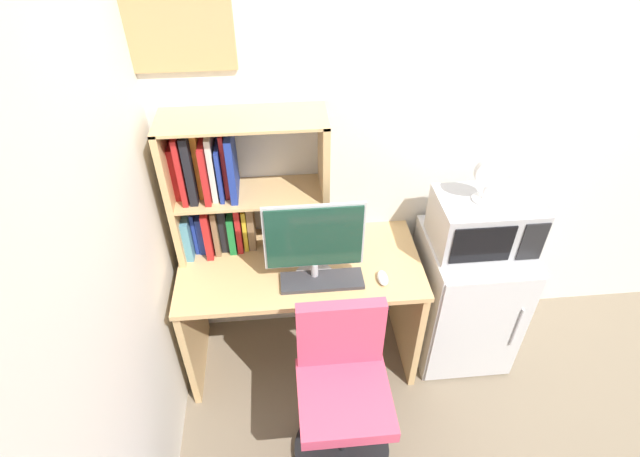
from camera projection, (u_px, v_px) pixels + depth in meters
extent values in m
cube|color=silver|center=(550.00, 128.00, 2.55)|extent=(6.40, 0.04, 2.60)
cube|color=tan|center=(300.00, 266.00, 2.55)|extent=(1.25, 0.61, 0.03)
cube|color=tan|center=(193.00, 322.00, 2.74)|extent=(0.04, 0.55, 0.73)
cube|color=tan|center=(407.00, 307.00, 2.83)|extent=(0.04, 0.55, 0.73)
cube|color=tan|center=(173.00, 192.00, 2.39)|extent=(0.03, 0.28, 0.75)
cube|color=tan|center=(324.00, 184.00, 2.44)|extent=(0.03, 0.28, 0.75)
cube|color=tan|center=(241.00, 119.00, 2.18)|extent=(0.77, 0.28, 0.01)
cube|color=tan|center=(250.00, 194.00, 2.43)|extent=(0.70, 0.28, 0.01)
cube|color=teal|center=(189.00, 231.00, 2.56)|extent=(0.04, 0.23, 0.23)
cube|color=navy|center=(196.00, 227.00, 2.58)|extent=(0.02, 0.16, 0.25)
cube|color=navy|center=(202.00, 229.00, 2.59)|extent=(0.03, 0.17, 0.22)
cube|color=#B21E1E|center=(209.00, 226.00, 2.56)|extent=(0.03, 0.23, 0.28)
cube|color=brown|center=(217.00, 225.00, 2.57)|extent=(0.03, 0.20, 0.27)
cube|color=black|center=(224.00, 224.00, 2.58)|extent=(0.04, 0.16, 0.26)
cube|color=#197233|center=(232.00, 228.00, 2.59)|extent=(0.03, 0.19, 0.22)
cube|color=#B21E1E|center=(239.00, 223.00, 2.58)|extent=(0.03, 0.18, 0.28)
cube|color=gold|center=(245.00, 224.00, 2.59)|extent=(0.02, 0.16, 0.25)
cube|color=brown|center=(251.00, 222.00, 2.59)|extent=(0.03, 0.16, 0.26)
cube|color=#B21E1E|center=(177.00, 168.00, 2.35)|extent=(0.04, 0.16, 0.27)
cube|color=#B21E1E|center=(182.00, 164.00, 2.31)|extent=(0.02, 0.23, 0.35)
cube|color=black|center=(191.00, 163.00, 2.31)|extent=(0.04, 0.22, 0.35)
cube|color=orange|center=(199.00, 161.00, 2.34)|extent=(0.03, 0.16, 0.34)
cube|color=#B21E1E|center=(206.00, 167.00, 2.33)|extent=(0.03, 0.24, 0.30)
cube|color=silver|center=(213.00, 163.00, 2.33)|extent=(0.03, 0.20, 0.33)
cube|color=navy|center=(220.00, 168.00, 2.35)|extent=(0.02, 0.21, 0.27)
cube|color=#B21E1E|center=(225.00, 161.00, 2.34)|extent=(0.02, 0.17, 0.33)
cube|color=navy|center=(232.00, 163.00, 2.33)|extent=(0.03, 0.23, 0.33)
cylinder|color=#B7B7BC|center=(315.00, 277.00, 2.46)|extent=(0.20, 0.20, 0.02)
cylinder|color=#B7B7BC|center=(315.00, 270.00, 2.43)|extent=(0.04, 0.04, 0.08)
cube|color=#B7B7BC|center=(314.00, 236.00, 2.30)|extent=(0.48, 0.01, 0.36)
cube|color=#193D2D|center=(314.00, 237.00, 2.29)|extent=(0.45, 0.02, 0.34)
cube|color=#333338|center=(322.00, 281.00, 2.43)|extent=(0.41, 0.14, 0.02)
ellipsoid|color=silver|center=(383.00, 278.00, 2.44)|extent=(0.05, 0.11, 0.03)
cube|color=silver|center=(464.00, 296.00, 2.84)|extent=(0.53, 0.53, 0.81)
cube|color=silver|center=(480.00, 333.00, 2.64)|extent=(0.50, 0.01, 0.78)
cylinder|color=#B2B2B7|center=(517.00, 328.00, 2.61)|extent=(0.01, 0.01, 0.28)
cube|color=#ADADB2|center=(484.00, 222.00, 2.50)|extent=(0.50, 0.34, 0.28)
cube|color=black|center=(483.00, 245.00, 2.36)|extent=(0.30, 0.01, 0.21)
cube|color=black|center=(533.00, 242.00, 2.38)|extent=(0.12, 0.01, 0.22)
cylinder|color=silver|center=(483.00, 199.00, 2.41)|extent=(0.11, 0.11, 0.01)
cylinder|color=silver|center=(485.00, 191.00, 2.38)|extent=(0.02, 0.02, 0.08)
cylinder|color=silver|center=(491.00, 172.00, 2.29)|extent=(0.16, 0.03, 0.16)
cylinder|color=black|center=(342.00, 448.00, 2.54)|extent=(0.49, 0.49, 0.04)
cylinder|color=black|center=(343.00, 426.00, 2.40)|extent=(0.04, 0.04, 0.45)
cube|color=#D84766|center=(344.00, 398.00, 2.25)|extent=(0.42, 0.42, 0.07)
cube|color=#D84766|center=(340.00, 333.00, 2.25)|extent=(0.40, 0.06, 0.38)
cube|color=tan|center=(163.00, 17.00, 2.00)|extent=(0.56, 0.02, 0.45)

